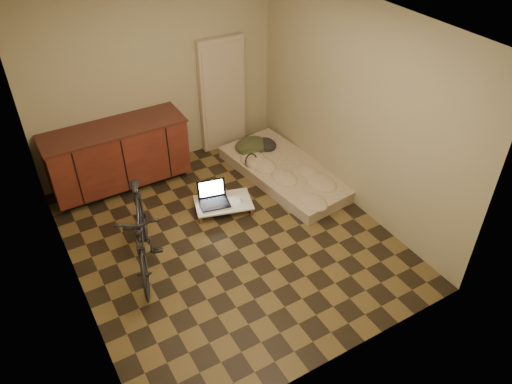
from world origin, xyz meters
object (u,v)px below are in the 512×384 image
bicycle (140,229)px  lap_desk (223,203)px  futon (286,172)px  laptop (214,198)px

bicycle → lap_desk: size_ratio=1.94×
futon → laptop: size_ratio=4.87×
bicycle → laptop: (1.11, 0.49, -0.34)m
futon → laptop: bearing=179.5°
lap_desk → laptop: 0.14m
bicycle → laptop: size_ratio=3.70×
futon → lap_desk: 1.12m
bicycle → laptop: 1.26m
laptop → futon: bearing=19.2°
futon → laptop: laptop is taller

